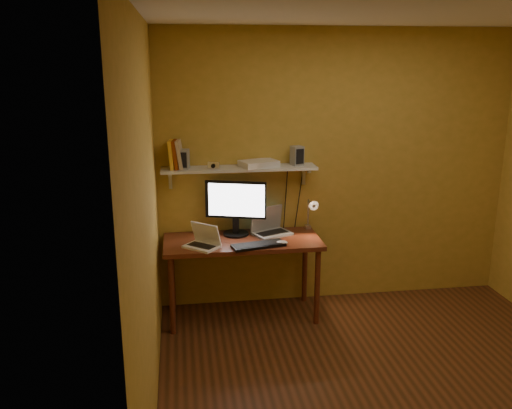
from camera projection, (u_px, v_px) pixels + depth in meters
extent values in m
cube|color=#5F2F18|center=(393.00, 388.00, 3.96)|extent=(3.40, 3.20, 0.02)
cube|color=silver|center=(422.00, 9.00, 3.27)|extent=(3.40, 3.20, 0.02)
cube|color=gold|center=(337.00, 169.00, 5.15)|extent=(3.40, 0.02, 2.60)
cube|color=gold|center=(145.00, 228.00, 3.38)|extent=(0.02, 3.20, 2.60)
cube|color=maroon|center=(242.00, 242.00, 4.86)|extent=(1.40, 0.60, 0.04)
cylinder|color=maroon|center=(172.00, 296.00, 4.64)|extent=(0.05, 0.05, 0.71)
cylinder|color=maroon|center=(317.00, 287.00, 4.81)|extent=(0.05, 0.05, 0.71)
cylinder|color=maroon|center=(172.00, 274.00, 5.09)|extent=(0.05, 0.05, 0.71)
cylinder|color=maroon|center=(305.00, 267.00, 5.27)|extent=(0.05, 0.05, 0.71)
cube|color=silver|center=(239.00, 168.00, 4.87)|extent=(1.40, 0.25, 0.02)
cube|color=silver|center=(170.00, 179.00, 4.92)|extent=(0.03, 0.03, 0.18)
cube|color=silver|center=(304.00, 175.00, 5.09)|extent=(0.03, 0.03, 0.18)
cylinder|color=black|center=(236.00, 234.00, 4.98)|extent=(0.29, 0.29, 0.02)
cube|color=black|center=(236.00, 225.00, 4.96)|extent=(0.06, 0.06, 0.17)
cube|color=black|center=(236.00, 200.00, 4.90)|extent=(0.54, 0.19, 0.34)
cube|color=white|center=(236.00, 200.00, 4.88)|extent=(0.49, 0.15, 0.30)
cube|color=gray|center=(272.00, 234.00, 4.98)|extent=(0.39, 0.34, 0.02)
cube|color=black|center=(272.00, 232.00, 4.98)|extent=(0.30, 0.23, 0.00)
cube|color=gray|center=(266.00, 218.00, 5.03)|extent=(0.32, 0.18, 0.23)
cube|color=#152A44|center=(266.00, 218.00, 5.03)|extent=(0.27, 0.15, 0.19)
cube|color=silver|center=(201.00, 247.00, 4.64)|extent=(0.34, 0.33, 0.02)
cube|color=black|center=(201.00, 245.00, 4.64)|extent=(0.25, 0.24, 0.00)
cube|color=silver|center=(206.00, 233.00, 4.67)|extent=(0.26, 0.24, 0.19)
cube|color=black|center=(206.00, 233.00, 4.67)|extent=(0.22, 0.20, 0.16)
cube|color=black|center=(258.00, 245.00, 4.67)|extent=(0.48, 0.25, 0.02)
ellipsoid|color=silver|center=(282.00, 243.00, 4.71)|extent=(0.11, 0.07, 0.04)
cube|color=silver|center=(308.00, 229.00, 5.17)|extent=(0.05, 0.06, 0.08)
cylinder|color=silver|center=(308.00, 214.00, 5.13)|extent=(0.02, 0.02, 0.28)
cylinder|color=silver|center=(311.00, 202.00, 5.02)|extent=(0.01, 0.16, 0.01)
cone|color=silver|center=(313.00, 204.00, 4.94)|extent=(0.09, 0.09, 0.09)
sphere|color=#FFE0A5|center=(313.00, 205.00, 4.92)|extent=(0.04, 0.04, 0.04)
cube|color=gray|center=(183.00, 159.00, 4.77)|extent=(0.11, 0.11, 0.17)
cube|color=gray|center=(297.00, 156.00, 4.93)|extent=(0.12, 0.12, 0.18)
cube|color=gold|center=(172.00, 155.00, 4.76)|extent=(0.07, 0.18, 0.25)
cube|color=#843009|center=(176.00, 155.00, 4.76)|extent=(0.08, 0.18, 0.26)
cube|color=#BFA88C|center=(180.00, 154.00, 4.77)|extent=(0.09, 0.18, 0.26)
cube|color=silver|center=(214.00, 166.00, 4.77)|extent=(0.11, 0.06, 0.06)
cylinder|color=black|center=(214.00, 166.00, 4.76)|extent=(0.04, 0.03, 0.04)
cube|color=silver|center=(259.00, 163.00, 4.89)|extent=(0.38, 0.31, 0.05)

